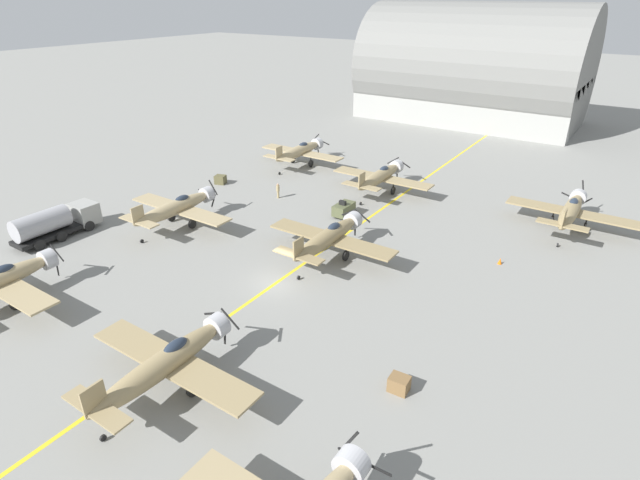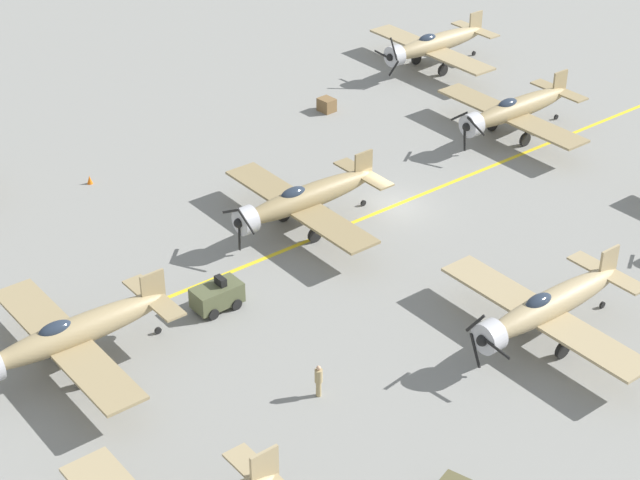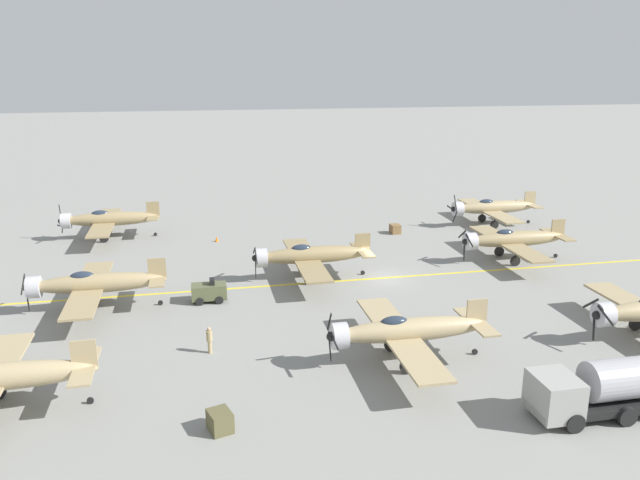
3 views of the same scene
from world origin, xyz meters
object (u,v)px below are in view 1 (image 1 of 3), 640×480
at_px(airplane_far_right, 571,210).
at_px(airplane_far_left, 300,151).
at_px(traffic_cone, 500,261).
at_px(hangar, 472,76).
at_px(airplane_mid_left, 177,207).
at_px(supply_crate_by_tanker, 220,180).
at_px(airplane_near_center, 167,362).
at_px(airplane_mid_center, 329,237).
at_px(airplane_far_center, 381,176).
at_px(tow_tractor, 344,209).
at_px(supply_crate_mid_lane, 399,384).
at_px(ground_crew_walking, 278,190).
at_px(fuel_tanker, 56,222).

relative_size(airplane_far_right, airplane_far_left, 1.00).
distance_m(traffic_cone, hangar, 56.51).
xyz_separation_m(airplane_mid_left, supply_crate_by_tanker, (-5.18, 11.26, -1.49)).
height_order(airplane_near_center, airplane_mid_left, same).
xyz_separation_m(airplane_far_right, airplane_far_left, (-33.61, 1.80, -0.00)).
xyz_separation_m(airplane_mid_center, supply_crate_by_tanker, (-21.20, 8.52, -1.49)).
height_order(airplane_far_right, airplane_far_center, airplane_far_right).
distance_m(tow_tractor, supply_crate_mid_lane, 25.49).
xyz_separation_m(airplane_far_center, hangar, (-4.27, 42.60, 5.53)).
distance_m(ground_crew_walking, traffic_cone, 25.37).
bearing_deg(traffic_cone, supply_crate_mid_lane, -91.79).
relative_size(airplane_far_center, supply_crate_by_tanker, 9.66).
height_order(airplane_near_center, supply_crate_mid_lane, airplane_near_center).
relative_size(airplane_far_right, supply_crate_mid_lane, 10.41).
xyz_separation_m(airplane_far_right, fuel_tanker, (-39.98, -28.68, -0.50)).
height_order(airplane_far_left, traffic_cone, airplane_far_left).
bearing_deg(ground_crew_walking, airplane_mid_left, -107.22).
xyz_separation_m(airplane_mid_left, hangar, (8.10, 61.94, 5.53)).
relative_size(airplane_far_right, fuel_tanker, 1.50).
relative_size(airplane_mid_center, tow_tractor, 4.62).
xyz_separation_m(ground_crew_walking, hangar, (4.55, 50.49, 6.61)).
bearing_deg(airplane_near_center, airplane_mid_center, 76.87).
height_order(airplane_far_right, supply_crate_mid_lane, airplane_far_right).
relative_size(fuel_tanker, supply_crate_by_tanker, 6.44).
bearing_deg(airplane_far_center, airplane_mid_center, -94.96).
xyz_separation_m(fuel_tanker, supply_crate_by_tanker, (2.46, 19.32, -0.99)).
distance_m(airplane_near_center, airplane_far_right, 39.72).
distance_m(airplane_far_right, tow_tractor, 22.11).
relative_size(airplane_far_center, traffic_cone, 21.82).
xyz_separation_m(airplane_far_left, ground_crew_walking, (4.82, -10.97, -1.08)).
bearing_deg(airplane_mid_center, fuel_tanker, -151.47).
height_order(airplane_near_center, supply_crate_by_tanker, airplane_near_center).
distance_m(fuel_tanker, supply_crate_mid_lane, 35.94).
xyz_separation_m(tow_tractor, supply_crate_by_tanker, (-17.57, 0.08, -0.27)).
xyz_separation_m(airplane_far_center, fuel_tanker, (-20.01, -27.40, -0.50)).
xyz_separation_m(airplane_far_center, airplane_far_left, (-13.64, 3.08, 0.00)).
distance_m(airplane_far_left, traffic_cone, 32.68).
bearing_deg(fuel_tanker, supply_crate_mid_lane, -1.09).
relative_size(airplane_far_right, airplane_mid_left, 1.00).
distance_m(airplane_far_center, airplane_far_left, 13.99).
relative_size(tow_tractor, supply_crate_mid_lane, 2.25).
height_order(airplane_mid_center, supply_crate_by_tanker, airplane_mid_center).
distance_m(airplane_far_center, airplane_mid_left, 22.96).
distance_m(airplane_far_center, supply_crate_by_tanker, 19.38).
xyz_separation_m(airplane_near_center, airplane_mid_left, (-17.09, 16.06, 0.00)).
xyz_separation_m(airplane_near_center, traffic_cone, (11.77, 25.95, -1.74)).
bearing_deg(hangar, airplane_mid_left, -97.45).
distance_m(airplane_mid_center, tow_tractor, 9.27).
relative_size(supply_crate_by_tanker, traffic_cone, 2.26).
bearing_deg(traffic_cone, airplane_mid_center, -150.90).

